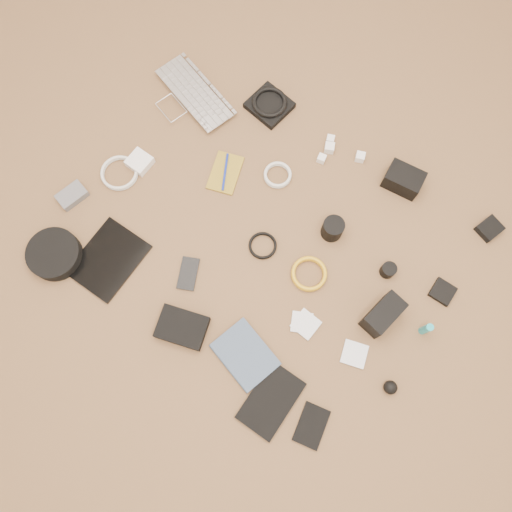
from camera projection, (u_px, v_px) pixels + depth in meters
The scene contains 33 objects.
laptop at pixel (185, 101), 1.90m from camera, with size 0.34×0.24×0.03m, color silver.
headphone_pouch at pixel (269, 105), 1.89m from camera, with size 0.15×0.14×0.03m, color black.
headphones at pixel (270, 102), 1.87m from camera, with size 0.13×0.13×0.02m, color black.
charger_a at pixel (330, 139), 1.85m from camera, with size 0.03×0.03×0.03m, color white.
charger_b at pixel (329, 148), 1.84m from camera, with size 0.03×0.03×0.03m, color white.
charger_c at pixel (360, 157), 1.83m from camera, with size 0.03×0.03×0.03m, color white.
charger_d at pixel (322, 159), 1.83m from camera, with size 0.03×0.03×0.03m, color white.
dslr_camera at pixel (403, 180), 1.78m from camera, with size 0.13×0.09×0.07m, color black.
lens_pouch at pixel (489, 229), 1.75m from camera, with size 0.07×0.08×0.03m, color black.
notebook_olive at pixel (225, 173), 1.82m from camera, with size 0.10×0.16×0.01m, color olive.
pen_blue at pixel (225, 172), 1.81m from camera, with size 0.01×0.01×0.15m, color #1428A9.
cable_white_a at pixel (278, 176), 1.82m from camera, with size 0.10×0.10×0.01m, color silver.
lens_a at pixel (333, 229), 1.72m from camera, with size 0.07×0.07×0.08m, color black.
lens_b at pixel (388, 270), 1.70m from camera, with size 0.05×0.05×0.05m, color black.
card_reader at pixel (443, 292), 1.69m from camera, with size 0.07×0.07×0.02m, color black.
power_brick at pixel (140, 162), 1.82m from camera, with size 0.08×0.08×0.03m, color white.
cable_white_b at pixel (120, 174), 1.82m from camera, with size 0.14×0.14×0.01m, color silver.
cable_black at pixel (263, 246), 1.74m from camera, with size 0.10×0.10×0.01m, color black.
cable_yellow at pixel (309, 274), 1.71m from camera, with size 0.12×0.12×0.01m, color gold.
flash at pixel (383, 315), 1.63m from camera, with size 0.07×0.14×0.10m, color black.
lens_cleaner at pixel (426, 329), 1.62m from camera, with size 0.02×0.02×0.08m, color #1BA3B2.
battery_charger at pixel (72, 195), 1.79m from camera, with size 0.07×0.10×0.03m, color #5D5D62.
tablet at pixel (109, 259), 1.73m from camera, with size 0.19×0.25×0.01m, color black.
phone at pixel (188, 274), 1.72m from camera, with size 0.06×0.12×0.01m, color black.
filter_case_left at pixel (302, 322), 1.67m from camera, with size 0.07×0.07×0.01m, color silver.
filter_case_mid at pixel (306, 324), 1.67m from camera, with size 0.08×0.08×0.01m, color silver.
filter_case_right at pixel (354, 354), 1.64m from camera, with size 0.08×0.08×0.01m, color silver.
air_blower at pixel (390, 387), 1.59m from camera, with size 0.04×0.04×0.04m, color black.
headphone_case at pixel (55, 254), 1.71m from camera, with size 0.18×0.18×0.05m, color black.
drive_case at pixel (182, 327), 1.65m from camera, with size 0.16×0.11×0.04m, color black.
paperback at pixel (227, 369), 1.62m from camera, with size 0.15×0.20×0.02m, color #3D4F67.
notebook_black_a at pixel (271, 400), 1.59m from camera, with size 0.13×0.22×0.02m, color black.
notebook_black_b at pixel (311, 426), 1.57m from camera, with size 0.08×0.13×0.01m, color black.
Camera 1 is at (0.30, -0.45, 1.67)m, focal length 35.00 mm.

